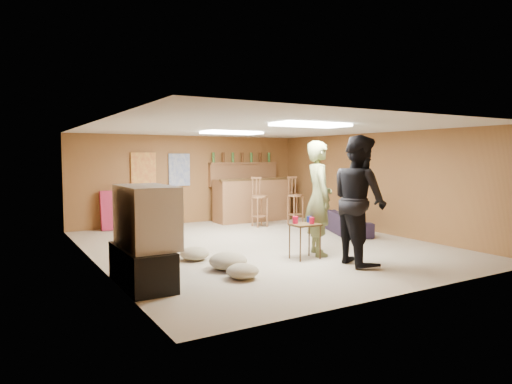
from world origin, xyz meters
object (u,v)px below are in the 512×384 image
person_olive (319,198)px  tray_table (305,241)px  tv_body (146,216)px  person_black (359,200)px  sofa (347,223)px  bar_counter (252,200)px

person_olive → tray_table: 0.80m
tv_body → person_black: size_ratio=0.55×
tv_body → tray_table: (2.68, 0.17, -0.61)m
tray_table → sofa: bearing=34.1°
sofa → person_black: bearing=164.6°
person_olive → person_black: bearing=-150.3°
tv_body → bar_counter: bearing=47.0°
sofa → tv_body: bearing=132.2°
tv_body → tray_table: size_ratio=1.90×
person_black → sofa: bearing=-26.9°
tv_body → person_black: person_black is taller
person_black → tv_body: bearing=92.2°
person_black → tray_table: (-0.52, 0.70, -0.71)m
person_black → person_olive: bearing=19.7°
tv_body → person_black: 3.24m
bar_counter → person_olive: 4.28m
person_olive → sofa: person_olive is taller
person_black → bar_counter: bearing=0.7°
bar_counter → tray_table: bar_counter is taller
person_black → tray_table: size_ratio=3.46×
person_olive → sofa: size_ratio=1.22×
person_olive → person_black: 0.86m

